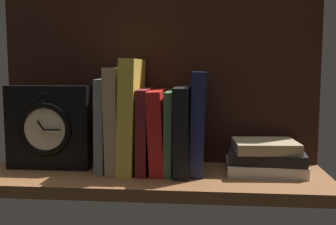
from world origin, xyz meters
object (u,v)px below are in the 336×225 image
object	(u,v)px
book_green_romantic	(170,131)
book_navy_bierce	(198,122)
book_gray_chess	(105,125)
book_yellow_seinlanguage	(131,115)
framed_clock	(49,127)
book_red_requiem	(158,131)
book_black_skeptic	(183,129)
book_maroon_dawkins	(145,130)
book_stack_side	(265,158)
book_tan_shortstories	(117,119)

from	to	relation	value
book_green_romantic	book_navy_bierce	size ratio (longest dim) A/B	0.81
book_gray_chess	book_navy_bierce	bearing A→B (deg)	0.00
book_navy_bierce	book_gray_chess	bearing A→B (deg)	180.00
book_yellow_seinlanguage	framed_clock	world-z (taller)	book_yellow_seinlanguage
book_yellow_seinlanguage	book_navy_bierce	world-z (taller)	book_yellow_seinlanguage
book_red_requiem	framed_clock	distance (cm)	24.93
book_black_skeptic	book_navy_bierce	size ratio (longest dim) A/B	0.85
book_yellow_seinlanguage	book_black_skeptic	distance (cm)	11.78
framed_clock	book_maroon_dawkins	bearing A→B (deg)	0.11
book_stack_side	framed_clock	bearing A→B (deg)	-179.50
book_tan_shortstories	book_black_skeptic	size ratio (longest dim) A/B	1.22
book_navy_bierce	book_stack_side	bearing A→B (deg)	1.48
book_red_requiem	book_navy_bierce	bearing A→B (deg)	0.00
book_black_skeptic	book_green_romantic	bearing A→B (deg)	180.00
book_tan_shortstories	book_green_romantic	size ratio (longest dim) A/B	1.29
book_green_romantic	framed_clock	bearing A→B (deg)	-179.91
book_black_skeptic	book_tan_shortstories	bearing A→B (deg)	180.00
book_tan_shortstories	book_red_requiem	distance (cm)	9.65
book_tan_shortstories	book_maroon_dawkins	world-z (taller)	book_tan_shortstories
book_maroon_dawkins	framed_clock	distance (cm)	21.99
book_maroon_dawkins	framed_clock	bearing A→B (deg)	-179.89
book_gray_chess	book_navy_bierce	distance (cm)	20.76
book_red_requiem	book_maroon_dawkins	bearing A→B (deg)	180.00
book_yellow_seinlanguage	book_stack_side	size ratio (longest dim) A/B	1.44
book_maroon_dawkins	framed_clock	world-z (taller)	framed_clock
book_black_skeptic	book_stack_side	world-z (taller)	book_black_skeptic
book_green_romantic	book_black_skeptic	distance (cm)	2.77
framed_clock	book_stack_side	world-z (taller)	framed_clock
book_black_skeptic	book_gray_chess	bearing A→B (deg)	180.00
framed_clock	book_red_requiem	bearing A→B (deg)	0.10
book_red_requiem	book_stack_side	world-z (taller)	book_red_requiem
book_green_romantic	book_navy_bierce	distance (cm)	6.43
book_tan_shortstories	book_black_skeptic	xyz separation A→B (cm)	(14.72, 0.00, -2.07)
framed_clock	book_black_skeptic	bearing A→B (deg)	0.08
book_tan_shortstories	book_stack_side	bearing A→B (deg)	0.66
book_gray_chess	book_maroon_dawkins	distance (cm)	9.13
book_tan_shortstories	book_red_requiem	xyz separation A→B (cm)	(9.33, 0.00, -2.47)
book_gray_chess	framed_clock	size ratio (longest dim) A/B	1.08
book_maroon_dawkins	book_red_requiem	world-z (taller)	book_maroon_dawkins
book_black_skeptic	book_navy_bierce	world-z (taller)	book_navy_bierce
book_black_skeptic	book_navy_bierce	xyz separation A→B (cm)	(3.35, 0.00, 1.63)
book_stack_side	book_green_romantic	bearing A→B (deg)	-178.96
book_maroon_dawkins	book_stack_side	xyz separation A→B (cm)	(26.40, 0.38, -5.81)
book_gray_chess	book_stack_side	world-z (taller)	book_gray_chess
book_red_requiem	book_green_romantic	xyz separation A→B (cm)	(2.66, 0.00, -0.06)
book_tan_shortstories	book_stack_side	distance (cm)	33.79
book_tan_shortstories	book_black_skeptic	world-z (taller)	book_tan_shortstories
book_navy_bierce	book_green_romantic	bearing A→B (deg)	180.00
book_tan_shortstories	book_navy_bierce	xyz separation A→B (cm)	(18.07, 0.00, -0.44)
book_black_skeptic	book_stack_side	bearing A→B (deg)	1.20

